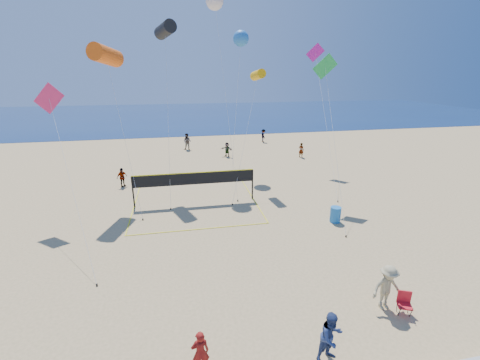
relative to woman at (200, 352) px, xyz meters
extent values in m
plane|color=tan|center=(2.55, 1.21, -0.76)|extent=(120.00, 120.00, 0.00)
cube|color=navy|center=(2.55, 63.21, -0.74)|extent=(140.00, 50.00, 0.03)
imported|color=maroon|center=(0.00, 0.00, 0.00)|extent=(0.59, 0.41, 1.52)
imported|color=navy|center=(4.08, -0.34, 0.12)|extent=(1.01, 0.89, 1.77)
imported|color=tan|center=(7.27, 1.44, 0.18)|extent=(1.25, 0.76, 1.87)
imported|color=gray|center=(-4.80, 18.13, 0.01)|extent=(0.93, 0.88, 1.55)
imported|color=gray|center=(4.95, 26.03, 0.02)|extent=(1.40, 1.28, 1.56)
imported|color=gray|center=(12.74, 24.17, 0.03)|extent=(0.67, 0.68, 1.58)
imported|color=gray|center=(0.87, 30.05, 0.21)|extent=(1.15, 1.03, 1.94)
imported|color=gray|center=(10.84, 32.65, 0.07)|extent=(0.62, 1.08, 1.66)
cube|color=red|center=(7.77, 0.96, -0.36)|extent=(0.63, 0.61, 0.05)
cube|color=red|center=(7.84, 1.15, -0.09)|extent=(0.47, 0.24, 0.49)
cylinder|color=black|center=(7.51, 0.88, -0.53)|extent=(0.12, 0.24, 0.64)
cylinder|color=black|center=(7.66, 1.21, -0.53)|extent=(0.12, 0.24, 0.64)
cylinder|color=black|center=(7.88, 0.72, -0.53)|extent=(0.12, 0.24, 0.64)
cylinder|color=black|center=(8.02, 1.05, -0.53)|extent=(0.12, 0.24, 0.64)
cylinder|color=#1C6CBA|center=(8.96, 8.87, -0.28)|extent=(0.82, 0.82, 0.96)
cylinder|color=black|center=(-3.43, 13.61, 0.34)|extent=(0.10, 0.10, 2.20)
cylinder|color=black|center=(4.83, 13.58, 0.34)|extent=(0.10, 0.10, 2.20)
cube|color=black|center=(0.70, 13.59, 1.03)|extent=(8.26, 0.05, 0.83)
cube|color=#FFF41A|center=(0.70, 13.59, 1.47)|extent=(8.26, 0.06, 0.06)
cube|color=#FFF41A|center=(0.69, 9.46, -0.75)|extent=(8.46, 0.09, 0.02)
cube|color=#FFF41A|center=(0.72, 17.72, -0.75)|extent=(8.46, 0.09, 0.02)
cylinder|color=#E6560F|center=(-4.48, 15.92, 9.04)|extent=(1.98, 2.91, 1.47)
cylinder|color=silver|center=(-3.59, 13.66, 4.17)|extent=(1.80, 4.54, 9.76)
cylinder|color=black|center=(-2.70, 11.39, -0.71)|extent=(0.08, 0.08, 0.10)
cylinder|color=black|center=(-0.63, 18.29, 10.89)|extent=(1.71, 2.47, 1.24)
cylinder|color=silver|center=(-0.82, 15.51, 5.09)|extent=(0.38, 5.57, 11.61)
cylinder|color=black|center=(-1.00, 12.73, -0.71)|extent=(0.08, 0.08, 0.10)
cylinder|color=#E2A308|center=(6.05, 17.27, 7.80)|extent=(0.90, 1.73, 0.90)
cylinder|color=silver|center=(4.62, 14.97, 3.55)|extent=(2.87, 4.61, 8.52)
cylinder|color=black|center=(3.20, 12.67, -0.71)|extent=(0.08, 0.08, 0.10)
cube|color=#DE2763|center=(-7.50, 13.53, 6.55)|extent=(1.85, 0.36, 1.85)
cylinder|color=silver|center=(-5.79, 9.30, 2.92)|extent=(3.43, 8.49, 7.27)
cylinder|color=black|center=(-4.09, 5.06, -0.71)|extent=(0.08, 0.08, 0.10)
cube|color=green|center=(9.89, 13.93, 8.36)|extent=(1.74, 0.30, 1.72)
cylinder|color=silver|center=(9.28, 10.43, 3.83)|extent=(1.24, 7.01, 9.08)
cylinder|color=black|center=(8.66, 6.94, -0.71)|extent=(0.08, 0.08, 0.10)
cube|color=#BC189C|center=(12.48, 21.67, 9.67)|extent=(1.52, 0.71, 1.64)
cylinder|color=silver|center=(11.56, 16.70, 4.48)|extent=(1.85, 9.94, 10.39)
cylinder|color=black|center=(10.65, 11.73, -0.71)|extent=(0.08, 0.08, 0.10)
sphere|color=silver|center=(3.18, 19.76, 13.15)|extent=(1.54, 1.54, 1.37)
cylinder|color=silver|center=(3.44, 16.52, 6.22)|extent=(0.54, 6.50, 13.87)
cylinder|color=black|center=(3.70, 13.27, -0.71)|extent=(0.08, 0.08, 0.10)
sphere|color=blue|center=(5.68, 22.04, 10.76)|extent=(1.47, 1.47, 1.36)
cylinder|color=silver|center=(4.85, 19.98, 5.03)|extent=(1.67, 4.13, 11.48)
cylinder|color=black|center=(4.03, 17.93, -0.71)|extent=(0.08, 0.08, 0.10)
camera|label=1|loc=(-0.28, -7.58, 8.04)|focal=24.00mm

